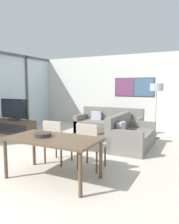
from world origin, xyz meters
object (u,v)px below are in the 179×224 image
sofa_side (129,137)px  television (14,110)px  sofa_main (109,125)px  dining_chair_centre (90,143)px  fruit_bowl (43,134)px  floor_lamp (156,91)px  dining_chair_left (56,139)px  tv_console (15,127)px  coffee_table (92,133)px  dining_table (53,142)px

sofa_side → television: bearing=91.6°
sofa_main → dining_chair_centre: size_ratio=2.42×
fruit_bowl → floor_lamp: (1.26, 3.81, 0.70)m
television → fruit_bowl: (3.06, -2.34, -0.06)m
television → dining_chair_left: 3.36m
dining_chair_left → floor_lamp: 3.60m
sofa_side → dining_chair_centre: bearing=172.2°
tv_console → dining_chair_left: dining_chair_left is taller
coffee_table → tv_console: bearing=-176.9°
sofa_main → dining_chair_centre: bearing=-75.1°
sofa_main → dining_table: sofa_main is taller
fruit_bowl → television: bearing=142.6°
sofa_side → fruit_bowl: 2.63m
coffee_table → dining_chair_centre: dining_chair_centre is taller
coffee_table → floor_lamp: 2.33m
dining_table → coffee_table: bearing=100.4°
television → coffee_table: 2.87m
fruit_bowl → floor_lamp: bearing=71.8°
tv_console → dining_chair_left: 3.36m
floor_lamp → fruit_bowl: bearing=-108.2°
sofa_main → sofa_side: size_ratio=1.35×
tv_console → coffee_table: (2.81, 0.15, 0.03)m
television → dining_chair_left: television is taller
dining_table → fruit_bowl: 0.23m
sofa_main → floor_lamp: 1.92m
sofa_side → floor_lamp: (0.42, 1.36, 1.18)m
dining_chair_centre → sofa_side: bearing=82.2°
tv_console → dining_chair_centre: (3.65, -1.68, 0.28)m
coffee_table → dining_table: 2.56m
tv_console → sofa_side: 3.90m
coffee_table → dining_chair_left: bearing=-87.7°
sofa_main → floor_lamp: (1.51, -0.02, 1.18)m
dining_chair_left → fruit_bowl: dining_chair_left is taller
tv_console → coffee_table: tv_console is taller
sofa_side → fruit_bowl: (-0.83, -2.45, 0.48)m
floor_lamp → television: bearing=-161.3°
dining_chair_left → dining_chair_centre: same height
coffee_table → dining_chair_left: (0.07, -1.85, 0.25)m
dining_table → floor_lamp: bearing=74.5°
sofa_side → dining_chair_centre: (-0.25, -1.79, 0.24)m
sofa_main → tv_console: bearing=-152.2°
dining_table → floor_lamp: (1.05, 3.80, 0.81)m
television → dining_chair_left: size_ratio=1.25×
dining_chair_left → floor_lamp: size_ratio=0.54×
television → sofa_side: size_ratio=0.70×
tv_console → sofa_main: sofa_main is taller
coffee_table → fruit_bowl: size_ratio=2.97×
sofa_side → dining_table: sofa_side is taller
sofa_side → fruit_bowl: sofa_side is taller
dining_chair_left → television: bearing=149.5°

